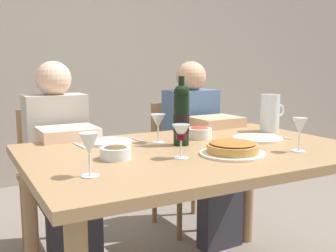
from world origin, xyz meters
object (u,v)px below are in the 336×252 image
(diner_left, at_px, (62,159))
(chair_right, at_px, (181,155))
(wine_glass_centre, at_px, (300,128))
(diner_right, at_px, (200,145))
(dinner_plate_left_setting, at_px, (257,138))
(olive_bowl, at_px, (116,152))
(wine_glass_spare, at_px, (181,134))
(wine_bottle, at_px, (181,115))
(wine_glass_left_diner, at_px, (89,145))
(baked_tart, at_px, (233,148))
(dining_table, at_px, (195,168))
(wine_glass_right_diner, at_px, (158,122))
(chair_left, at_px, (53,171))
(salad_bowl, at_px, (199,132))
(dinner_plate_right_setting, at_px, (110,142))

(diner_left, relative_size, chair_right, 1.33)
(wine_glass_centre, bearing_deg, diner_right, 84.90)
(dinner_plate_left_setting, xyz_separation_m, chair_right, (0.05, 0.86, -0.27))
(olive_bowl, distance_m, wine_glass_spare, 0.28)
(wine_bottle, height_order, wine_glass_left_diner, wine_bottle)
(baked_tart, height_order, dinner_plate_left_setting, baked_tart)
(wine_glass_spare, height_order, dinner_plate_left_setting, wine_glass_spare)
(wine_glass_left_diner, bearing_deg, baked_tart, 3.15)
(diner_right, bearing_deg, baked_tart, 63.43)
(wine_glass_centre, relative_size, chair_right, 0.17)
(olive_bowl, distance_m, chair_right, 1.27)
(dinner_plate_left_setting, bearing_deg, baked_tart, -145.80)
(chair_right, bearing_deg, dining_table, 61.22)
(olive_bowl, xyz_separation_m, wine_glass_right_diner, (0.31, 0.23, 0.07))
(baked_tart, bearing_deg, wine_glass_right_diner, 112.05)
(wine_bottle, distance_m, chair_left, 1.01)
(salad_bowl, bearing_deg, wine_bottle, -147.94)
(wine_bottle, height_order, chair_left, wine_bottle)
(salad_bowl, distance_m, chair_right, 0.80)
(dining_table, height_order, wine_bottle, wine_bottle)
(salad_bowl, height_order, diner_left, diner_left)
(wine_glass_spare, bearing_deg, wine_bottle, 59.74)
(chair_left, bearing_deg, wine_glass_right_diner, 117.24)
(baked_tart, xyz_separation_m, diner_left, (-0.52, 0.86, -0.17))
(olive_bowl, bearing_deg, dinner_plate_right_setting, 74.09)
(chair_left, height_order, diner_right, diner_right)
(wine_bottle, distance_m, diner_left, 0.78)
(wine_glass_left_diner, xyz_separation_m, diner_left, (0.11, 0.89, -0.25))
(dining_table, xyz_separation_m, diner_right, (0.45, 0.66, -0.05))
(dinner_plate_left_setting, distance_m, dinner_plate_right_setting, 0.75)
(wine_glass_left_diner, height_order, dinner_plate_right_setting, wine_glass_left_diner)
(wine_glass_left_diner, xyz_separation_m, wine_glass_centre, (0.93, -0.05, -0.00))
(diner_right, bearing_deg, wine_glass_right_diner, 37.73)
(baked_tart, relative_size, wine_glass_centre, 1.86)
(diner_left, bearing_deg, dining_table, 123.35)
(chair_left, bearing_deg, dining_table, 116.02)
(wine_glass_spare, distance_m, chair_left, 1.15)
(wine_glass_centre, distance_m, dinner_plate_left_setting, 0.32)
(wine_glass_left_diner, bearing_deg, chair_left, 84.46)
(dining_table, height_order, wine_glass_centre, wine_glass_centre)
(dining_table, height_order, baked_tart, baked_tart)
(wine_bottle, height_order, dinner_plate_right_setting, wine_bottle)
(olive_bowl, relative_size, wine_glass_left_diner, 0.84)
(baked_tart, height_order, diner_right, diner_right)
(baked_tart, relative_size, wine_glass_spare, 2.00)
(baked_tart, distance_m, wine_glass_right_diner, 0.43)
(wine_glass_left_diner, bearing_deg, wine_glass_centre, -3.12)
(wine_glass_left_diner, xyz_separation_m, diner_right, (1.01, 0.88, -0.25))
(olive_bowl, height_order, diner_left, diner_left)
(chair_right, bearing_deg, olive_bowl, 45.25)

